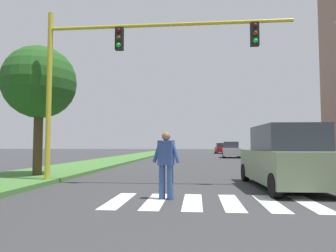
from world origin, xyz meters
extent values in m
plane|color=#38383A|center=(0.00, 30.00, 0.00)|extent=(140.00, 140.00, 0.00)
cube|color=silver|center=(-2.25, 8.27, 0.00)|extent=(0.45, 2.20, 0.01)
cube|color=silver|center=(-1.35, 8.27, 0.00)|extent=(0.45, 2.20, 0.01)
cube|color=silver|center=(-0.45, 8.27, 0.00)|extent=(0.45, 2.20, 0.01)
cube|color=silver|center=(0.45, 8.27, 0.00)|extent=(0.45, 2.20, 0.01)
cube|color=silver|center=(1.35, 8.27, 0.00)|extent=(0.45, 2.20, 0.01)
cube|color=silver|center=(2.25, 8.27, 0.00)|extent=(0.45, 2.20, 0.01)
cube|color=#477A38|center=(-7.18, 28.00, 0.07)|extent=(3.76, 64.00, 0.15)
cylinder|color=#4C3823|center=(-6.76, 12.63, 1.60)|extent=(0.36, 0.36, 2.89)
sphere|color=#23561E|center=(-6.76, 12.63, 3.93)|extent=(2.95, 2.95, 2.95)
cube|color=#9E9991|center=(8.12, 28.00, 0.07)|extent=(3.00, 64.00, 0.15)
cylinder|color=gold|center=(-5.60, 11.19, 3.15)|extent=(0.18, 0.18, 6.00)
cylinder|color=gold|center=(-1.35, 11.19, 5.55)|extent=(8.51, 0.12, 0.12)
cube|color=black|center=(-3.05, 11.19, 5.10)|extent=(0.28, 0.20, 0.80)
sphere|color=#4C0C0C|center=(-3.05, 11.07, 5.36)|extent=(0.16, 0.16, 0.16)
sphere|color=#4C380F|center=(-3.05, 11.07, 5.10)|extent=(0.16, 0.16, 0.16)
sphere|color=#19D833|center=(-3.05, 11.07, 4.84)|extent=(0.16, 0.16, 0.16)
cube|color=black|center=(1.63, 11.19, 5.10)|extent=(0.28, 0.20, 0.80)
sphere|color=#4C0C0C|center=(1.63, 11.07, 5.36)|extent=(0.16, 0.16, 0.16)
sphere|color=#4C380F|center=(1.63, 11.07, 5.10)|extent=(0.16, 0.16, 0.16)
sphere|color=#19D833|center=(1.63, 11.07, 4.84)|extent=(0.16, 0.16, 0.16)
cylinder|color=#334C8C|center=(-1.01, 8.52, 0.42)|extent=(0.20, 0.20, 0.85)
cylinder|color=#334C8C|center=(-1.22, 8.58, 0.42)|extent=(0.20, 0.20, 0.85)
cube|color=#334C8C|center=(-1.12, 8.55, 1.16)|extent=(0.43, 0.33, 0.62)
cylinder|color=#334C8C|center=(-0.88, 8.49, 1.19)|extent=(0.28, 0.16, 0.58)
cylinder|color=#334C8C|center=(-1.35, 8.61, 1.19)|extent=(0.28, 0.16, 0.58)
sphere|color=#8C664C|center=(-1.12, 8.55, 1.58)|extent=(0.27, 0.27, 0.22)
cube|color=gray|center=(2.43, 10.85, 0.70)|extent=(2.10, 4.68, 0.96)
cube|color=#2D333D|center=(2.44, 10.62, 1.58)|extent=(1.78, 2.60, 0.79)
cylinder|color=black|center=(1.48, 12.66, 0.32)|extent=(0.25, 0.65, 0.64)
cylinder|color=black|center=(3.21, 12.74, 0.32)|extent=(0.25, 0.65, 0.64)
cylinder|color=black|center=(1.64, 8.96, 0.32)|extent=(0.25, 0.65, 0.64)
cube|color=#B7B7BC|center=(3.27, 33.61, 0.62)|extent=(2.01, 4.12, 0.81)
cube|color=#2D333D|center=(3.28, 33.81, 1.36)|extent=(1.64, 1.91, 0.66)
cylinder|color=black|center=(3.94, 32.00, 0.32)|extent=(0.27, 0.65, 0.64)
cylinder|color=black|center=(2.38, 32.12, 0.32)|extent=(0.27, 0.65, 0.64)
cylinder|color=black|center=(4.16, 35.10, 0.32)|extent=(0.27, 0.65, 0.64)
cylinder|color=black|center=(2.60, 35.22, 0.32)|extent=(0.27, 0.65, 0.64)
cube|color=maroon|center=(3.56, 49.38, 0.61)|extent=(1.89, 4.50, 0.79)
cube|color=#2D333D|center=(3.56, 49.60, 1.33)|extent=(1.64, 2.03, 0.64)
cylinder|color=black|center=(4.42, 47.60, 0.32)|extent=(0.23, 0.64, 0.64)
cylinder|color=black|center=(2.74, 47.58, 0.32)|extent=(0.23, 0.64, 0.64)
cylinder|color=black|center=(4.38, 51.18, 0.32)|extent=(0.23, 0.64, 0.64)
cylinder|color=black|center=(2.70, 51.16, 0.32)|extent=(0.23, 0.64, 0.64)
camera|label=1|loc=(-0.34, 0.94, 1.36)|focal=32.32mm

